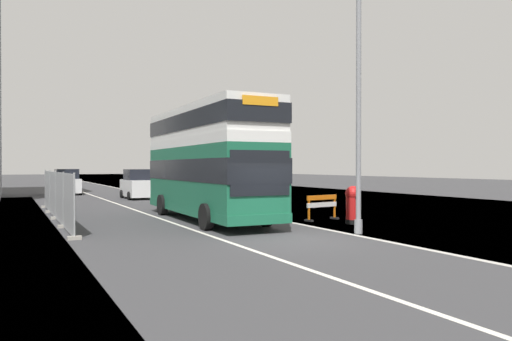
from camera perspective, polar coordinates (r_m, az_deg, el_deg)
name	(u,v)px	position (r m, az deg, el deg)	size (l,w,h in m)	color
ground	(301,240)	(16.19, 5.32, -8.12)	(140.00, 280.00, 0.10)	#38383A
double_decker_bus	(207,161)	(21.68, -5.74, 1.15)	(2.93, 10.76, 4.94)	#196042
lamppost_foreground	(359,102)	(17.58, 11.92, 7.80)	(0.29, 0.70, 9.72)	gray
red_pillar_postbox	(353,203)	(20.56, 11.29, -3.76)	(0.65, 0.65, 1.57)	black
roadworks_barrier	(322,204)	(21.65, 7.73, -3.96)	(1.77, 0.73, 1.10)	orange
construction_site_fence	(56,196)	(23.57, -22.39, -2.79)	(0.44, 13.80, 2.17)	#A8AAAD
car_oncoming_near	(138,185)	(36.71, -13.69, -1.65)	(1.96, 4.05, 2.16)	silver
car_receding_mid	(67,183)	(44.11, -21.30, -1.32)	(2.09, 4.49, 2.14)	silver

